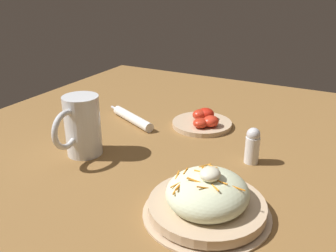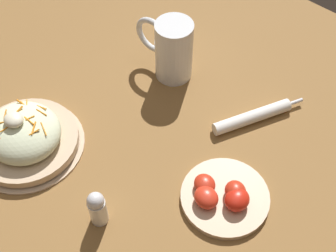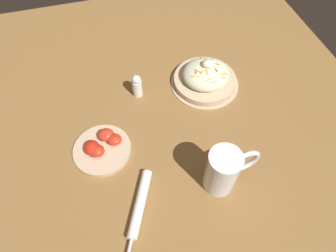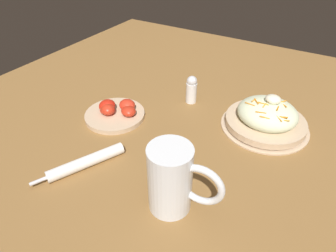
# 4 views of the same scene
# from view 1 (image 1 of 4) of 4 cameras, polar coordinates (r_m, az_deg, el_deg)

# --- Properties ---
(ground_plane) EXTENTS (1.43, 1.43, 0.00)m
(ground_plane) POSITION_cam_1_polar(r_m,az_deg,el_deg) (0.88, 4.98, -5.12)
(ground_plane) COLOR olive
(salad_plate) EXTENTS (0.24, 0.24, 0.10)m
(salad_plate) POSITION_cam_1_polar(r_m,az_deg,el_deg) (0.68, 6.10, -11.23)
(salad_plate) COLOR #D1B28E
(salad_plate) RESTS_ON ground_plane
(beer_mug) EXTENTS (0.15, 0.09, 0.15)m
(beer_mug) POSITION_cam_1_polar(r_m,az_deg,el_deg) (0.90, -13.19, -0.50)
(beer_mug) COLOR white
(beer_mug) RESTS_ON ground_plane
(napkin_roll) EXTENTS (0.11, 0.20, 0.03)m
(napkin_roll) POSITION_cam_1_polar(r_m,az_deg,el_deg) (1.09, -5.57, 1.21)
(napkin_roll) COLOR white
(napkin_roll) RESTS_ON ground_plane
(tomato_plate) EXTENTS (0.17, 0.17, 0.05)m
(tomato_plate) POSITION_cam_1_polar(r_m,az_deg,el_deg) (1.06, 5.44, 0.74)
(tomato_plate) COLOR #D1B28E
(tomato_plate) RESTS_ON ground_plane
(salt_shaker) EXTENTS (0.03, 0.03, 0.09)m
(salt_shaker) POSITION_cam_1_polar(r_m,az_deg,el_deg) (0.87, 12.97, -2.92)
(salt_shaker) COLOR white
(salt_shaker) RESTS_ON ground_plane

